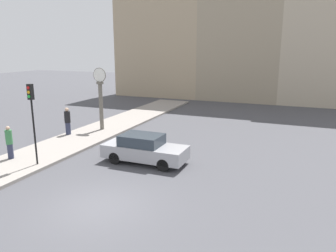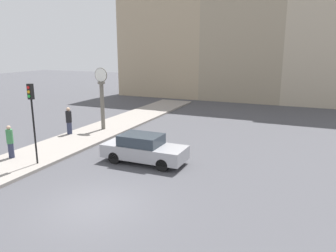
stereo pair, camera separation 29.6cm
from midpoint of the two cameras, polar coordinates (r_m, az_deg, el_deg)
ground_plane at (r=13.19m, az=-11.85°, el=-13.41°), size 120.00×120.00×0.00m
sidewalk_corner at (r=25.28m, az=-9.30°, el=-0.02°), size 3.46×26.26×0.16m
building_row at (r=38.91m, az=14.02°, el=17.34°), size 30.31×5.00×18.29m
sedan_car at (r=17.19m, az=-3.77°, el=-3.98°), size 4.42×1.73×1.51m
traffic_light_near at (r=17.32m, az=-22.15°, el=3.00°), size 0.26×0.24×4.06m
street_clock at (r=23.76m, az=-11.07°, el=4.85°), size 1.00×0.36×4.39m
pedestrian_black_jacket at (r=23.15m, az=-16.52°, el=0.89°), size 0.40×0.40×1.84m
pedestrian_green_hoodie at (r=19.23m, az=-25.40°, el=-2.48°), size 0.34×0.34×1.77m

